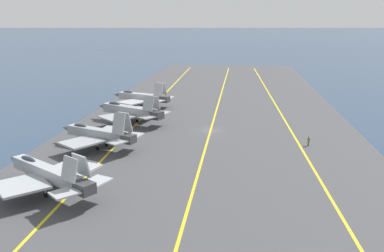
# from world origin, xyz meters

# --- Properties ---
(ground_plane) EXTENTS (2000.00, 2000.00, 0.00)m
(ground_plane) POSITION_xyz_m (0.00, 0.00, 0.00)
(ground_plane) COLOR navy
(carrier_deck) EXTENTS (228.84, 55.66, 0.40)m
(carrier_deck) POSITION_xyz_m (0.00, 0.00, 0.20)
(carrier_deck) COLOR #424244
(carrier_deck) RESTS_ON ground
(deck_stripe_foul_line) EXTENTS (205.79, 9.00, 0.01)m
(deck_stripe_foul_line) POSITION_xyz_m (0.00, -15.31, 0.40)
(deck_stripe_foul_line) COLOR yellow
(deck_stripe_foul_line) RESTS_ON carrier_deck
(deck_stripe_centerline) EXTENTS (205.95, 0.36, 0.01)m
(deck_stripe_centerline) POSITION_xyz_m (0.00, 0.00, 0.40)
(deck_stripe_centerline) COLOR yellow
(deck_stripe_centerline) RESTS_ON carrier_deck
(deck_stripe_edge_line) EXTENTS (205.93, 3.56, 0.01)m
(deck_stripe_edge_line) POSITION_xyz_m (0.00, 15.31, 0.40)
(deck_stripe_edge_line) COLOR yellow
(deck_stripe_edge_line) RESTS_ON carrier_deck
(parked_jet_nearest) EXTENTS (13.49, 16.56, 6.03)m
(parked_jet_nearest) POSITION_xyz_m (-31.22, 17.30, 2.98)
(parked_jet_nearest) COLOR #9EA3A8
(parked_jet_nearest) RESTS_ON carrier_deck
(parked_jet_second) EXTENTS (13.83, 15.36, 6.49)m
(parked_jet_second) POSITION_xyz_m (-13.11, 17.48, 2.84)
(parked_jet_second) COLOR #93999E
(parked_jet_second) RESTS_ON carrier_deck
(parked_jet_third) EXTENTS (13.80, 16.92, 6.16)m
(parked_jet_third) POSITION_xyz_m (3.58, 16.82, 2.98)
(parked_jet_third) COLOR #93999E
(parked_jet_third) RESTS_ON carrier_deck
(parked_jet_fourth) EXTENTS (14.13, 15.78, 6.06)m
(parked_jet_fourth) POSITION_xyz_m (19.80, 18.26, 2.72)
(parked_jet_fourth) COLOR #A8AAAF
(parked_jet_fourth) RESTS_ON carrier_deck
(crew_brown_vest) EXTENTS (0.33, 0.42, 1.70)m
(crew_brown_vest) POSITION_xyz_m (-7.79, -17.04, 1.33)
(crew_brown_vest) COLOR #4C473D
(crew_brown_vest) RESTS_ON carrier_deck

